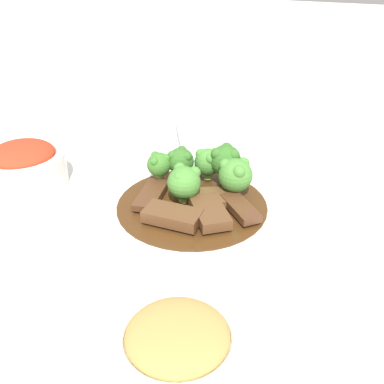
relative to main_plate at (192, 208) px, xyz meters
The scene contains 18 objects.
ground_plane 0.01m from the main_plate, ahead, with size 4.00×4.00×0.00m, color white.
main_plate is the anchor object (origin of this frame).
beef_strip_0 0.06m from the main_plate, behind, with size 0.06×0.06×0.01m.
beef_strip_1 0.03m from the main_plate, 149.08° to the right, with size 0.06×0.06×0.01m.
beef_strip_2 0.06m from the main_plate, ahead, with size 0.03×0.07×0.01m.
beef_strip_3 0.05m from the main_plate, 80.11° to the left, with size 0.07×0.04×0.01m.
beef_strip_4 0.04m from the main_plate, 141.53° to the left, with size 0.07×0.08×0.01m.
broccoli_floret_0 0.07m from the main_plate, 140.15° to the right, with size 0.04×0.04×0.05m.
broccoli_floret_1 0.07m from the main_plate, 55.92° to the right, with size 0.04×0.04×0.05m.
broccoli_floret_2 0.04m from the main_plate, 23.23° to the right, with size 0.04×0.04×0.05m.
broccoli_floret_3 0.08m from the main_plate, 90.64° to the right, with size 0.04×0.04×0.04m.
broccoli_floret_4 0.08m from the main_plate, 111.30° to the right, with size 0.04×0.04×0.05m.
broccoli_floret_5 0.08m from the main_plate, 30.26° to the right, with size 0.03×0.03×0.04m.
serving_spoon 0.10m from the main_plate, 65.63° to the right, with size 0.12×0.22×0.01m.
side_bowl_kimchi 0.25m from the main_plate, ahead, with size 0.12×0.12×0.06m.
side_bowl_appetizer 0.23m from the main_plate, 105.98° to the left, with size 0.11×0.11×0.04m.
sauce_dish 0.24m from the main_plate, 94.80° to the right, with size 0.08×0.08×0.01m.
paper_napkin 0.22m from the main_plate, 149.35° to the right, with size 0.11×0.11×0.01m.
Camera 1 is at (-0.16, 0.45, 0.32)m, focal length 42.00 mm.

